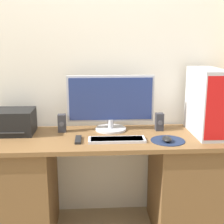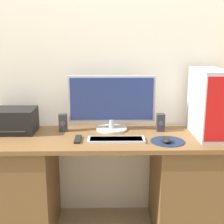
% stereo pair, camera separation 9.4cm
% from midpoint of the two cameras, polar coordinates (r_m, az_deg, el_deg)
% --- Properties ---
extents(wall_back, '(6.40, 0.13, 2.70)m').
position_cam_midpoint_polar(wall_back, '(2.45, 0.06, 11.57)').
color(wall_back, silver).
rests_on(wall_back, ground_plane).
extents(desk, '(1.73, 0.57, 0.75)m').
position_cam_midpoint_polar(desk, '(2.36, -0.26, -12.93)').
color(desk, brown).
rests_on(desk, ground_plane).
extents(monitor, '(0.65, 0.23, 0.41)m').
position_cam_midpoint_polar(monitor, '(2.32, 1.09, 1.90)').
color(monitor, '#B7B7BC').
rests_on(monitor, desk).
extents(keyboard, '(0.39, 0.12, 0.02)m').
position_cam_midpoint_polar(keyboard, '(2.12, 2.05, -5.09)').
color(keyboard, silver).
rests_on(keyboard, desk).
extents(mousepad, '(0.23, 0.23, 0.00)m').
position_cam_midpoint_polar(mousepad, '(2.16, 11.36, -5.30)').
color(mousepad, '#19233D').
rests_on(mousepad, desk).
extents(mouse, '(0.06, 0.10, 0.03)m').
position_cam_midpoint_polar(mouse, '(2.12, 11.18, -5.03)').
color(mouse, black).
rests_on(mouse, mousepad).
extents(computer_tower, '(0.18, 0.43, 0.47)m').
position_cam_midpoint_polar(computer_tower, '(2.31, 18.27, 1.57)').
color(computer_tower, '#B2B2B7').
rests_on(computer_tower, desk).
extents(printer, '(0.31, 0.25, 0.18)m').
position_cam_midpoint_polar(printer, '(2.40, -16.41, -1.54)').
color(printer, black).
rests_on(printer, desk).
extents(speaker_left, '(0.06, 0.06, 0.13)m').
position_cam_midpoint_polar(speaker_left, '(2.35, -7.81, -1.92)').
color(speaker_left, '#2D2D33').
rests_on(speaker_left, desk).
extents(speaker_right, '(0.06, 0.06, 0.13)m').
position_cam_midpoint_polar(speaker_right, '(2.37, 9.99, -1.89)').
color(speaker_right, '#2D2D33').
rests_on(speaker_right, desk).
extents(remote_control, '(0.04, 0.15, 0.02)m').
position_cam_midpoint_polar(remote_control, '(2.15, -5.03, -4.98)').
color(remote_control, black).
rests_on(remote_control, desk).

